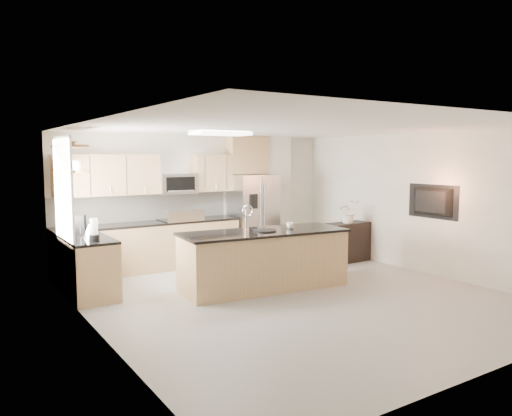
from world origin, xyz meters
TOP-DOWN VIEW (x-y plane):
  - floor at (0.00, 0.00)m, footprint 6.50×6.50m
  - ceiling at (0.00, 0.00)m, footprint 6.00×6.50m
  - wall_back at (0.00, 3.25)m, footprint 6.00×0.02m
  - wall_front at (0.00, -3.25)m, footprint 6.00×0.02m
  - wall_left at (-3.00, 0.00)m, footprint 0.02×6.50m
  - wall_right at (3.00, 0.00)m, footprint 0.02×6.50m
  - back_counter at (-1.23, 2.93)m, footprint 3.55×0.66m
  - left_counter at (-2.67, 1.85)m, footprint 0.66×1.50m
  - range at (-0.60, 2.92)m, footprint 0.76×0.64m
  - upper_cabinets at (-1.30, 3.09)m, footprint 3.50×0.33m
  - microwave at (-0.60, 3.04)m, footprint 0.76×0.40m
  - refrigerator at (1.06, 2.87)m, footprint 0.92×0.78m
  - partition_column at (1.82, 3.10)m, footprint 0.60×0.30m
  - window at (-2.98, 1.85)m, footprint 0.04×1.15m
  - shelf_lower at (-2.85, 1.95)m, footprint 0.30×1.20m
  - shelf_upper at (-2.85, 1.95)m, footprint 0.30×1.20m
  - ceiling_fixture at (-0.40, 1.60)m, footprint 1.00×0.50m
  - island at (-0.12, 0.67)m, footprint 2.85×1.27m
  - credenza at (2.47, 1.47)m, footprint 1.03×0.48m
  - cup at (0.41, 0.66)m, footprint 0.16×0.16m
  - platter at (-0.12, 0.64)m, footprint 0.44×0.44m
  - blender at (-2.67, 1.33)m, footprint 0.15×0.15m
  - kettle at (-2.62, 1.79)m, footprint 0.20×0.20m
  - coffee_maker at (-2.69, 2.10)m, footprint 0.23×0.25m
  - bowl at (-2.85, 2.00)m, footprint 0.37×0.37m
  - flower_vase at (2.46, 1.43)m, footprint 0.80×0.75m
  - television at (2.91, -0.20)m, footprint 0.14×1.08m

SIDE VIEW (x-z plane):
  - floor at x=0.00m, z-range 0.00..0.00m
  - credenza at x=2.47m, z-range 0.00..0.81m
  - left_counter at x=-2.67m, z-range 0.00..0.92m
  - back_counter at x=-1.23m, z-range -0.25..1.19m
  - range at x=-0.60m, z-range -0.10..1.04m
  - island at x=-0.12m, z-range -0.21..1.17m
  - refrigerator at x=1.06m, z-range 0.00..1.78m
  - platter at x=-0.12m, z-range 0.95..0.98m
  - cup at x=0.41m, z-range 0.95..1.05m
  - kettle at x=-2.62m, z-range 0.91..1.15m
  - coffee_maker at x=-2.69m, z-range 0.91..1.23m
  - blender at x=-2.67m, z-range 0.90..1.24m
  - flower_vase at x=2.46m, z-range 0.81..1.52m
  - wall_back at x=0.00m, z-range 0.00..2.60m
  - wall_front at x=0.00m, z-range 0.00..2.60m
  - wall_left at x=-3.00m, z-range 0.00..2.60m
  - wall_right at x=3.00m, z-range 0.00..2.60m
  - partition_column at x=1.82m, z-range 0.00..2.60m
  - television at x=2.91m, z-range 1.04..1.66m
  - microwave at x=-0.60m, z-range 1.43..1.83m
  - window at x=-2.98m, z-range 0.83..2.47m
  - upper_cabinets at x=-1.30m, z-range 1.45..2.20m
  - shelf_lower at x=-2.85m, z-range 1.93..1.97m
  - shelf_upper at x=-2.85m, z-range 2.30..2.34m
  - bowl at x=-2.85m, z-range 2.34..2.42m
  - ceiling_fixture at x=-0.40m, z-range 2.53..2.59m
  - ceiling at x=0.00m, z-range 2.59..2.61m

